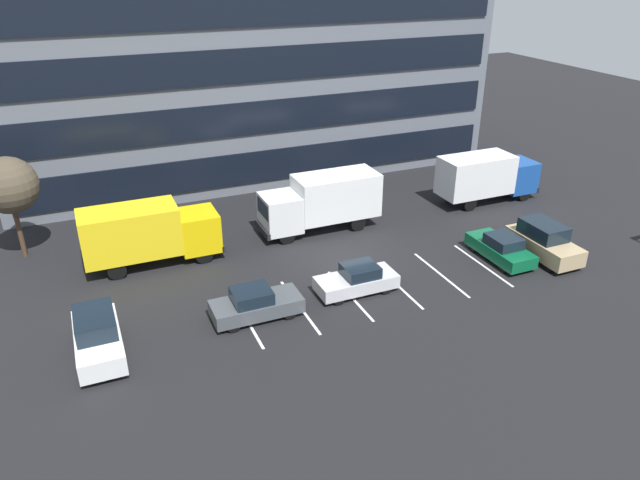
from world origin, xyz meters
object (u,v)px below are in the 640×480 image
object	(u,v)px
box_truck_blue	(487,176)
bare_tree	(9,186)
sedan_forest	(501,248)
sedan_silver	(357,280)
suv_white	(97,336)
suv_tan	(544,241)
box_truck_white	(322,200)
sedan_charcoal	(255,304)
box_truck_yellow_all	(148,232)

from	to	relation	value
box_truck_blue	bare_tree	size ratio (longest dim) A/B	1.23
sedan_forest	sedan_silver	bearing A→B (deg)	-179.97
box_truck_blue	suv_white	distance (m)	28.03
sedan_silver	suv_tan	size ratio (longest dim) A/B	0.92
box_truck_white	bare_tree	world-z (taller)	bare_tree
sedan_silver	suv_white	xyz separation A→B (m)	(-12.88, -0.42, 0.27)
suv_tan	sedan_charcoal	size ratio (longest dim) A/B	1.06
box_truck_white	box_truck_yellow_all	size ratio (longest dim) A/B	1.01
sedan_forest	bare_tree	size ratio (longest dim) A/B	0.72
box_truck_white	sedan_forest	xyz separation A→B (m)	(7.82, -7.90, -1.27)
suv_white	suv_tan	distance (m)	24.58
box_truck_blue	suv_tan	size ratio (longest dim) A/B	1.60
sedan_forest	suv_tan	size ratio (longest dim) A/B	0.94
box_truck_blue	box_truck_white	bearing A→B (deg)	179.19
box_truck_yellow_all	bare_tree	xyz separation A→B (m)	(-6.72, 3.92, 2.41)
box_truck_blue	suv_white	world-z (taller)	box_truck_blue
box_truck_yellow_all	bare_tree	bearing A→B (deg)	149.77
box_truck_white	sedan_silver	world-z (taller)	box_truck_white
sedan_silver	bare_tree	distance (m)	20.02
box_truck_white	bare_tree	size ratio (longest dim) A/B	1.28
box_truck_yellow_all	suv_tan	distance (m)	22.60
bare_tree	suv_tan	bearing A→B (deg)	-23.35
sedan_charcoal	suv_tan	bearing A→B (deg)	-1.50
sedan_silver	bare_tree	xyz separation A→B (m)	(-16.10, 11.32, 3.68)
box_truck_white	sedan_forest	bearing A→B (deg)	-45.27
box_truck_yellow_all	sedan_charcoal	xyz separation A→B (m)	(3.77, -7.63, -1.24)
sedan_forest	suv_white	xyz separation A→B (m)	(-22.11, -0.42, 0.25)
box_truck_blue	box_truck_yellow_all	bearing A→B (deg)	-179.22
sedan_forest	sedan_charcoal	bearing A→B (deg)	-179.10
box_truck_blue	sedan_silver	size ratio (longest dim) A/B	1.75
box_truck_white	suv_white	xyz separation A→B (m)	(-14.29, -8.32, -1.02)
box_truck_white	sedan_forest	world-z (taller)	box_truck_white
box_truck_yellow_all	sedan_silver	distance (m)	12.02
box_truck_white	box_truck_blue	bearing A→B (deg)	-0.81
box_truck_yellow_all	suv_white	xyz separation A→B (m)	(-3.50, -7.82, -1.00)
box_truck_white	box_truck_yellow_all	bearing A→B (deg)	-177.37
suv_white	sedan_charcoal	bearing A→B (deg)	1.48
sedan_charcoal	bare_tree	distance (m)	16.03
box_truck_blue	sedan_charcoal	world-z (taller)	box_truck_blue
box_truck_yellow_all	suv_tan	world-z (taller)	box_truck_yellow_all
bare_tree	box_truck_white	bearing A→B (deg)	-11.05
box_truck_yellow_all	box_truck_blue	xyz separation A→B (m)	(23.30, 0.32, -0.05)
suv_white	sedan_charcoal	distance (m)	7.28
suv_tan	sedan_forest	bearing A→B (deg)	164.46
box_truck_white	sedan_silver	xyz separation A→B (m)	(-1.41, -7.90, -1.29)
box_truck_white	sedan_charcoal	bearing A→B (deg)	-130.81
box_truck_blue	sedan_silver	xyz separation A→B (m)	(-13.92, -7.72, -1.22)
box_truck_blue	sedan_forest	bearing A→B (deg)	-121.29
box_truck_blue	suv_tan	world-z (taller)	box_truck_blue
sedan_charcoal	bare_tree	bearing A→B (deg)	132.25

